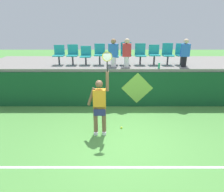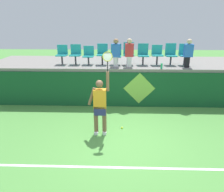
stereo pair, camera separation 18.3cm
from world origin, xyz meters
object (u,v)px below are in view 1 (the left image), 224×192
object	(u,v)px
spectator_2	(186,52)
spectator_1	(114,52)
water_bottle	(160,66)
spectator_0	(128,52)
tennis_player	(101,105)
stadium_chair_2	(87,54)
stadium_chair_0	(60,54)
stadium_chair_3	(101,53)
stadium_chair_8	(169,53)
stadium_chair_5	(127,52)
stadium_chair_6	(141,53)
stadium_chair_4	(114,54)
stadium_chair_7	(155,53)
stadium_chair_1	(74,53)
stadium_chair_9	(182,53)
tennis_ball	(122,128)

from	to	relation	value
spectator_2	spectator_1	bearing A→B (deg)	178.89
water_bottle	spectator_0	bearing A→B (deg)	166.34
tennis_player	stadium_chair_2	size ratio (longest dim) A/B	3.32
stadium_chair_0	stadium_chair_3	world-z (taller)	stadium_chair_3
tennis_player	stadium_chair_8	world-z (taller)	tennis_player
stadium_chair_5	stadium_chair_6	distance (m)	0.61
stadium_chair_0	stadium_chair_6	bearing A→B (deg)	0.12
stadium_chair_4	stadium_chair_3	bearing A→B (deg)	-179.33
stadium_chair_7	spectator_1	world-z (taller)	spectator_1
water_bottle	spectator_2	bearing A→B (deg)	15.90
tennis_player	stadium_chair_2	bearing A→B (deg)	103.11
stadium_chair_2	stadium_chair_8	bearing A→B (deg)	0.12
tennis_player	stadium_chair_5	bearing A→B (deg)	73.23
spectator_0	spectator_2	size ratio (longest dim) A/B	1.01
spectator_0	stadium_chair_1	bearing A→B (deg)	168.26
stadium_chair_2	stadium_chair_4	xyz separation A→B (m)	(1.17, 0.01, 0.03)
stadium_chair_7	stadium_chair_9	world-z (taller)	stadium_chair_9
tennis_player	stadium_chair_5	xyz separation A→B (m)	(0.96, 3.19, 1.09)
stadium_chair_3	spectator_1	bearing A→B (deg)	-35.79
stadium_chair_1	stadium_chair_2	world-z (taller)	stadium_chair_1
tennis_ball	stadium_chair_0	world-z (taller)	stadium_chair_0
tennis_ball	stadium_chair_4	size ratio (longest dim) A/B	0.08
tennis_ball	stadium_chair_5	world-z (taller)	stadium_chair_5
stadium_chair_2	stadium_chair_4	bearing A→B (deg)	0.45
water_bottle	stadium_chair_2	distance (m)	3.08
stadium_chair_8	stadium_chair_0	bearing A→B (deg)	-179.90
tennis_player	stadium_chair_7	world-z (taller)	tennis_player
tennis_player	stadium_chair_6	world-z (taller)	tennis_player
tennis_ball	stadium_chair_7	size ratio (longest dim) A/B	0.08
tennis_player	stadium_chair_4	size ratio (longest dim) A/B	2.97
stadium_chair_0	stadium_chair_2	xyz separation A→B (m)	(1.13, 0.00, -0.03)
stadium_chair_8	stadium_chair_3	bearing A→B (deg)	-179.91
stadium_chair_1	stadium_chair_9	bearing A→B (deg)	0.04
tennis_ball	stadium_chair_9	distance (m)	4.38
spectator_0	spectator_1	xyz separation A→B (m)	(-0.54, 0.05, -0.01)
stadium_chair_0	stadium_chair_9	world-z (taller)	stadium_chair_9
stadium_chair_8	spectator_2	distance (m)	0.75
stadium_chair_2	spectator_1	size ratio (longest dim) A/B	0.69
stadium_chair_0	spectator_1	size ratio (longest dim) A/B	0.73
stadium_chair_8	spectator_1	xyz separation A→B (m)	(-2.30, -0.42, 0.09)
tennis_player	tennis_ball	bearing A→B (deg)	24.90
stadium_chair_9	spectator_1	size ratio (longest dim) A/B	0.79
stadium_chair_0	stadium_chair_3	bearing A→B (deg)	0.10
water_bottle	stadium_chair_5	xyz separation A→B (m)	(-1.27, 0.78, 0.40)
stadium_chair_1	stadium_chair_3	bearing A→B (deg)	0.04
spectator_1	stadium_chair_1	bearing A→B (deg)	166.40
tennis_ball	stadium_chair_3	world-z (taller)	stadium_chair_3
water_bottle	stadium_chair_9	distance (m)	1.38
stadium_chair_0	stadium_chair_7	bearing A→B (deg)	-0.02
tennis_ball	spectator_2	xyz separation A→B (m)	(2.62, 2.40, 2.10)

